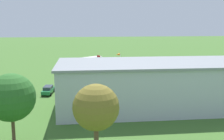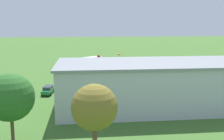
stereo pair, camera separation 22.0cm
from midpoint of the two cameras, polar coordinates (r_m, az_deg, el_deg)
name	(u,v)px [view 2 (the right image)]	position (r m, az deg, el deg)	size (l,w,h in m)	color
ground_plane	(126,75)	(71.90, 2.95, -0.97)	(400.00, 400.00, 0.00)	#3D6628
hangar	(166,84)	(44.79, 11.41, -2.93)	(35.04, 14.11, 7.38)	#B7BCC6
biplane	(91,61)	(69.75, -4.38, 1.83)	(8.01, 7.54, 3.57)	#B21E1E
car_green	(48,90)	(53.72, -13.11, -4.04)	(2.33, 4.77, 1.55)	#1E6B38
car_red	(11,88)	(57.05, -20.19, -3.59)	(2.48, 4.31, 1.54)	red
person_crossing_taxiway	(60,85)	(57.21, -10.69, -3.14)	(0.51, 0.51, 1.57)	#72338C
person_watching_takeoff	(213,81)	(64.28, 20.39, -2.10)	(0.49, 0.49, 1.69)	orange
person_walking_on_apron	(224,84)	(61.97, 22.54, -2.74)	(0.46, 0.46, 1.56)	#3F3F47
person_beside_truck	(66,86)	(55.37, -9.51, -3.41)	(0.52, 0.52, 1.77)	beige
tree_at_field_edge	(94,108)	(25.02, -3.43, -7.86)	(4.29, 4.29, 8.02)	brown
tree_by_windsock	(10,97)	(31.72, -20.29, -5.40)	(5.27, 5.27, 8.09)	brown
windsock	(118,56)	(72.45, 1.39, 2.98)	(1.44, 1.33, 5.48)	silver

